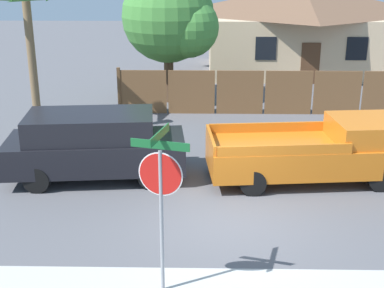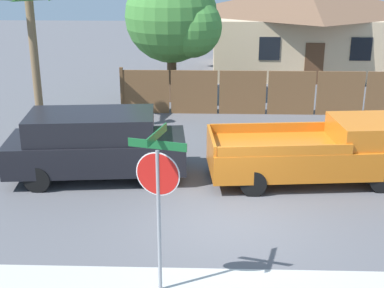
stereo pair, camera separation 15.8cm
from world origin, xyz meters
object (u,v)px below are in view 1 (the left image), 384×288
Objects in this scene: palm_tree at (27,8)px; stop_sign at (161,185)px; house at (300,27)px; orange_pickup at (318,151)px; red_suv at (95,144)px; oak_tree at (172,19)px.

palm_tree is 1.59× the size of stop_sign.
orange_pickup is at bearing -97.47° from house.
house is 2.05× the size of red_suv.
stop_sign is at bearing -87.75° from oak_tree.
stop_sign is (0.53, -13.57, -1.33)m from oak_tree.
orange_pickup is (9.03, -4.08, -3.47)m from palm_tree.
house is at bearing 46.30° from oak_tree.
house is 3.28× the size of stop_sign.
red_suv is at bearing 174.77° from orange_pickup.
palm_tree is 1.00× the size of red_suv.
stop_sign is (2.26, -5.31, 1.15)m from red_suv.
palm_tree is (-10.99, -10.87, 1.98)m from house.
house is 2.06× the size of palm_tree.
red_suv is at bearing 127.83° from stop_sign.
stop_sign is (-5.88, -20.28, -0.16)m from house.
red_suv reaches higher than orange_pickup.
palm_tree is 10.92m from stop_sign.
oak_tree reaches higher than house.
house is 15.58m from palm_tree.
red_suv is at bearing -55.28° from palm_tree.
palm_tree is at bearing -135.32° from house.
oak_tree is at bearing 106.99° from stop_sign.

